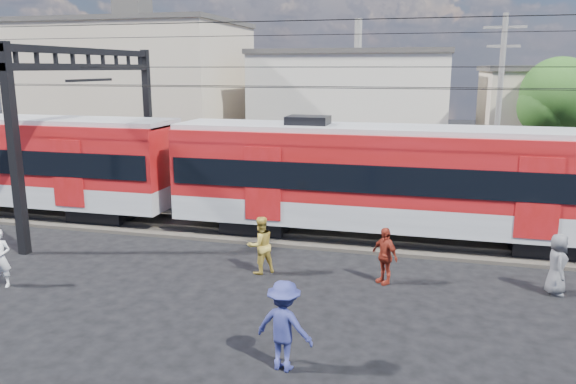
# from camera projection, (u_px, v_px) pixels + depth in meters

# --- Properties ---
(ground) EXTENTS (120.00, 120.00, 0.00)m
(ground) POSITION_uv_depth(u_px,v_px,m) (281.00, 333.00, 13.33)
(ground) COLOR black
(ground) RESTS_ON ground
(track_bed) EXTENTS (70.00, 3.40, 0.12)m
(track_bed) POSITION_uv_depth(u_px,v_px,m) (338.00, 236.00, 20.87)
(track_bed) COLOR #2D2823
(track_bed) RESTS_ON ground
(rail_near) EXTENTS (70.00, 0.12, 0.12)m
(rail_near) POSITION_uv_depth(u_px,v_px,m) (334.00, 238.00, 20.14)
(rail_near) COLOR #59544C
(rail_near) RESTS_ON track_bed
(rail_far) EXTENTS (70.00, 0.12, 0.12)m
(rail_far) POSITION_uv_depth(u_px,v_px,m) (341.00, 227.00, 21.56)
(rail_far) COLOR #59544C
(rail_far) RESTS_ON track_bed
(commuter_train) EXTENTS (50.30, 3.08, 4.17)m
(commuter_train) POSITION_uv_depth(u_px,v_px,m) (402.00, 177.00, 19.82)
(commuter_train) COLOR black
(commuter_train) RESTS_ON ground
(catenary) EXTENTS (70.00, 9.30, 7.52)m
(catenary) POSITION_uv_depth(u_px,v_px,m) (121.00, 95.00, 21.90)
(catenary) COLOR black
(catenary) RESTS_ON ground
(building_west) EXTENTS (14.28, 10.20, 9.30)m
(building_west) POSITION_uv_depth(u_px,v_px,m) (137.00, 90.00, 39.18)
(building_west) COLOR tan
(building_west) RESTS_ON ground
(building_midwest) EXTENTS (12.24, 12.24, 7.30)m
(building_midwest) POSITION_uv_depth(u_px,v_px,m) (356.00, 105.00, 38.54)
(building_midwest) COLOR beige
(building_midwest) RESTS_ON ground
(utility_pole_mid) EXTENTS (1.80, 0.24, 8.50)m
(utility_pole_mid) POSITION_uv_depth(u_px,v_px,m) (499.00, 105.00, 25.05)
(utility_pole_mid) COLOR slate
(utility_pole_mid) RESTS_ON ground
(tree_near) EXTENTS (3.82, 3.64, 6.72)m
(tree_near) POSITION_uv_depth(u_px,v_px,m) (562.00, 100.00, 27.16)
(tree_near) COLOR #382619
(tree_near) RESTS_ON ground
(pedestrian_a) EXTENTS (0.70, 0.54, 1.70)m
(pedestrian_a) POSITION_uv_depth(u_px,v_px,m) (0.00, 258.00, 16.03)
(pedestrian_a) COLOR silver
(pedestrian_a) RESTS_ON ground
(pedestrian_b) EXTENTS (1.09, 1.09, 1.78)m
(pedestrian_b) POSITION_uv_depth(u_px,v_px,m) (260.00, 245.00, 17.08)
(pedestrian_b) COLOR #B39738
(pedestrian_b) RESTS_ON ground
(pedestrian_c) EXTENTS (1.37, 0.96, 1.94)m
(pedestrian_c) POSITION_uv_depth(u_px,v_px,m) (284.00, 326.00, 11.57)
(pedestrian_c) COLOR navy
(pedestrian_c) RESTS_ON ground
(pedestrian_d) EXTENTS (1.01, 0.97, 1.69)m
(pedestrian_d) POSITION_uv_depth(u_px,v_px,m) (385.00, 255.00, 16.29)
(pedestrian_d) COLOR maroon
(pedestrian_d) RESTS_ON ground
(pedestrian_e) EXTENTS (0.58, 0.86, 1.73)m
(pedestrian_e) POSITION_uv_depth(u_px,v_px,m) (557.00, 264.00, 15.49)
(pedestrian_e) COLOR #4C4D52
(pedestrian_e) RESTS_ON ground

